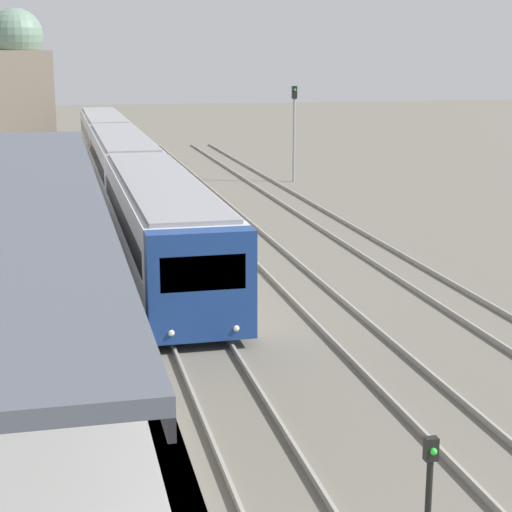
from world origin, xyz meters
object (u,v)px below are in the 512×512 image
Objects in this scene: signal_post_near at (430,475)px; signal_mast_far at (294,123)px; person_on_platform at (94,272)px; train_near at (123,162)px.

signal_mast_far reaches higher than signal_post_near.
signal_mast_far is at bearing 64.44° from person_on_platform.
signal_post_near is (1.90, -33.62, -0.71)m from train_near.
signal_mast_far reaches higher than train_near.
signal_post_near is (4.41, -10.37, -0.81)m from person_on_platform.
train_near is 9.14× the size of signal_mast_far.
person_on_platform is 28.89m from signal_mast_far.
train_near is 10.44m from signal_mast_far.
person_on_platform is at bearing 113.06° from signal_post_near.
train_near is at bearing 93.23° from signal_post_near.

